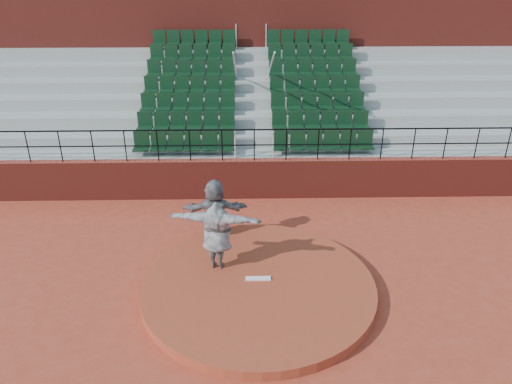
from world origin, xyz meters
TOP-DOWN VIEW (x-y plane):
  - ground at (0.00, 0.00)m, footprint 90.00×90.00m
  - pitchers_mound at (0.00, 0.00)m, footprint 5.50×5.50m
  - pitching_rubber at (0.00, 0.15)m, footprint 0.60×0.15m
  - boundary_wall at (0.00, 5.00)m, footprint 24.00×0.30m
  - wall_railing at (0.00, 5.00)m, footprint 24.04×0.05m
  - seating_deck at (0.00, 8.65)m, footprint 24.00×5.97m
  - press_box_facade at (0.00, 12.60)m, footprint 24.00×3.00m
  - pitcher at (-0.99, 0.73)m, footprint 2.26×0.96m
  - fielder at (-1.11, 2.24)m, footprint 1.76×0.62m

SIDE VIEW (x-z plane):
  - ground at x=0.00m, z-range 0.00..0.00m
  - pitchers_mound at x=0.00m, z-range 0.00..0.25m
  - pitching_rubber at x=0.00m, z-range 0.25..0.28m
  - boundary_wall at x=0.00m, z-range 0.00..1.30m
  - fielder at x=-1.11m, z-range 0.00..1.88m
  - pitcher at x=-0.99m, z-range 0.25..2.03m
  - seating_deck at x=0.00m, z-range -0.87..3.76m
  - wall_railing at x=0.00m, z-range 1.52..2.54m
  - press_box_facade at x=0.00m, z-range 0.00..7.10m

